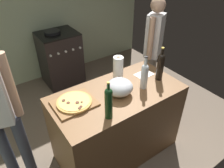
{
  "coord_description": "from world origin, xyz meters",
  "views": [
    {
      "loc": [
        -0.97,
        -0.84,
        2.24
      ],
      "look_at": [
        0.09,
        0.68,
        0.96
      ],
      "focal_mm": 34.09,
      "sensor_mm": 36.0,
      "label": 1
    }
  ],
  "objects_px": {
    "mixing_bowl": "(120,87)",
    "wine_bottle_green": "(160,65)",
    "stove": "(61,58)",
    "wine_bottle_amber": "(109,102)",
    "paper_towel_roll": "(118,69)",
    "wine_bottle_clear": "(144,75)",
    "pizza": "(74,102)",
    "person_in_red": "(153,47)"
  },
  "relations": [
    {
      "from": "mixing_bowl",
      "to": "paper_towel_roll",
      "type": "distance_m",
      "value": 0.27
    },
    {
      "from": "wine_bottle_clear",
      "to": "person_in_red",
      "type": "xyz_separation_m",
      "value": [
        0.74,
        0.62,
        -0.12
      ]
    },
    {
      "from": "mixing_bowl",
      "to": "wine_bottle_green",
      "type": "xyz_separation_m",
      "value": [
        0.53,
        -0.03,
        0.09
      ]
    },
    {
      "from": "paper_towel_roll",
      "to": "pizza",
      "type": "bearing_deg",
      "value": -169.74
    },
    {
      "from": "wine_bottle_clear",
      "to": "paper_towel_roll",
      "type": "bearing_deg",
      "value": 115.55
    },
    {
      "from": "pizza",
      "to": "person_in_red",
      "type": "height_order",
      "value": "person_in_red"
    },
    {
      "from": "mixing_bowl",
      "to": "wine_bottle_amber",
      "type": "relative_size",
      "value": 0.72
    },
    {
      "from": "wine_bottle_clear",
      "to": "mixing_bowl",
      "type": "bearing_deg",
      "value": 168.61
    },
    {
      "from": "wine_bottle_amber",
      "to": "paper_towel_roll",
      "type": "bearing_deg",
      "value": 46.01
    },
    {
      "from": "mixing_bowl",
      "to": "wine_bottle_green",
      "type": "distance_m",
      "value": 0.54
    },
    {
      "from": "pizza",
      "to": "mixing_bowl",
      "type": "distance_m",
      "value": 0.47
    },
    {
      "from": "wine_bottle_green",
      "to": "stove",
      "type": "bearing_deg",
      "value": 102.21
    },
    {
      "from": "stove",
      "to": "mixing_bowl",
      "type": "bearing_deg",
      "value": -93.46
    },
    {
      "from": "stove",
      "to": "paper_towel_roll",
      "type": "bearing_deg",
      "value": -88.96
    },
    {
      "from": "pizza",
      "to": "person_in_red",
      "type": "distance_m",
      "value": 1.54
    },
    {
      "from": "wine_bottle_green",
      "to": "stove",
      "type": "height_order",
      "value": "wine_bottle_green"
    },
    {
      "from": "paper_towel_roll",
      "to": "wine_bottle_amber",
      "type": "xyz_separation_m",
      "value": [
        -0.43,
        -0.44,
        0.03
      ]
    },
    {
      "from": "pizza",
      "to": "wine_bottle_amber",
      "type": "height_order",
      "value": "wine_bottle_amber"
    },
    {
      "from": "wine_bottle_amber",
      "to": "person_in_red",
      "type": "relative_size",
      "value": 0.23
    },
    {
      "from": "pizza",
      "to": "wine_bottle_green",
      "type": "distance_m",
      "value": 1.01
    },
    {
      "from": "pizza",
      "to": "stove",
      "type": "relative_size",
      "value": 0.35
    },
    {
      "from": "wine_bottle_clear",
      "to": "person_in_red",
      "type": "relative_size",
      "value": 0.23
    },
    {
      "from": "pizza",
      "to": "mixing_bowl",
      "type": "bearing_deg",
      "value": -13.99
    },
    {
      "from": "mixing_bowl",
      "to": "wine_bottle_amber",
      "type": "distance_m",
      "value": 0.37
    },
    {
      "from": "wine_bottle_green",
      "to": "wine_bottle_amber",
      "type": "bearing_deg",
      "value": -166.86
    },
    {
      "from": "person_in_red",
      "to": "wine_bottle_amber",
      "type": "bearing_deg",
      "value": -148.9
    },
    {
      "from": "pizza",
      "to": "paper_towel_roll",
      "type": "bearing_deg",
      "value": 10.26
    },
    {
      "from": "wine_bottle_amber",
      "to": "wine_bottle_green",
      "type": "bearing_deg",
      "value": 13.14
    },
    {
      "from": "mixing_bowl",
      "to": "wine_bottle_amber",
      "type": "xyz_separation_m",
      "value": [
        -0.28,
        -0.22,
        0.09
      ]
    },
    {
      "from": "pizza",
      "to": "stove",
      "type": "height_order",
      "value": "stove"
    },
    {
      "from": "person_in_red",
      "to": "paper_towel_roll",
      "type": "bearing_deg",
      "value": -158.66
    },
    {
      "from": "pizza",
      "to": "wine_bottle_amber",
      "type": "bearing_deg",
      "value": -62.78
    },
    {
      "from": "stove",
      "to": "person_in_red",
      "type": "bearing_deg",
      "value": -55.81
    },
    {
      "from": "person_in_red",
      "to": "wine_bottle_green",
      "type": "bearing_deg",
      "value": -129.27
    },
    {
      "from": "pizza",
      "to": "wine_bottle_amber",
      "type": "xyz_separation_m",
      "value": [
        0.17,
        -0.34,
        0.14
      ]
    },
    {
      "from": "wine_bottle_green",
      "to": "wine_bottle_clear",
      "type": "bearing_deg",
      "value": -174.44
    },
    {
      "from": "pizza",
      "to": "wine_bottle_clear",
      "type": "bearing_deg",
      "value": -13.01
    },
    {
      "from": "paper_towel_roll",
      "to": "stove",
      "type": "relative_size",
      "value": 0.29
    },
    {
      "from": "wine_bottle_amber",
      "to": "wine_bottle_clear",
      "type": "bearing_deg",
      "value": 16.43
    },
    {
      "from": "wine_bottle_amber",
      "to": "stove",
      "type": "bearing_deg",
      "value": 79.32
    },
    {
      "from": "wine_bottle_green",
      "to": "stove",
      "type": "relative_size",
      "value": 0.4
    },
    {
      "from": "wine_bottle_green",
      "to": "person_in_red",
      "type": "relative_size",
      "value": 0.24
    }
  ]
}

